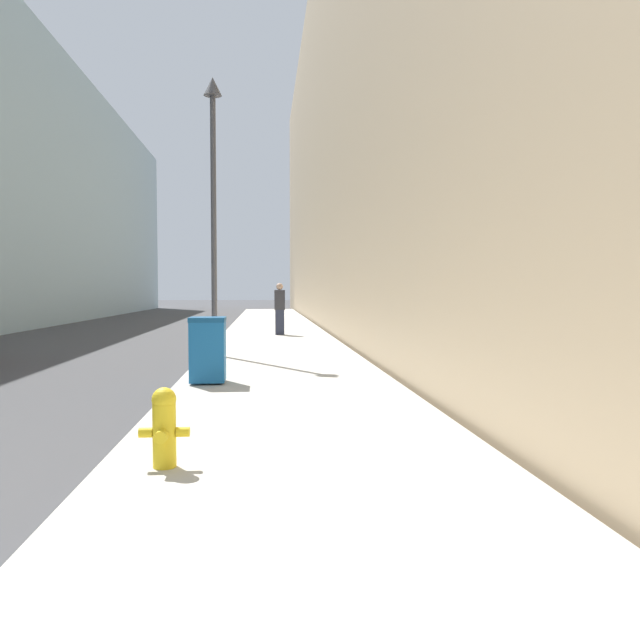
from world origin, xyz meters
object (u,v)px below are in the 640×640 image
object	(u,v)px
fire_hydrant	(164,426)
lamppost	(213,182)
trash_bin	(208,349)
pedestrian_on_sidewalk	(280,309)

from	to	relation	value
fire_hydrant	lamppost	bearing A→B (deg)	91.87
fire_hydrant	trash_bin	distance (m)	5.09
trash_bin	pedestrian_on_sidewalk	distance (m)	11.44
trash_bin	pedestrian_on_sidewalk	xyz separation A→B (m)	(1.50, 11.33, 0.34)
fire_hydrant	pedestrian_on_sidewalk	bearing A→B (deg)	85.02
pedestrian_on_sidewalk	trash_bin	bearing A→B (deg)	-97.53
trash_bin	pedestrian_on_sidewalk	bearing A→B (deg)	82.47
pedestrian_on_sidewalk	lamppost	bearing A→B (deg)	-104.48
lamppost	pedestrian_on_sidewalk	xyz separation A→B (m)	(1.75, 6.76, -3.27)
fire_hydrant	trash_bin	xyz separation A→B (m)	(-0.07, 5.09, 0.20)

